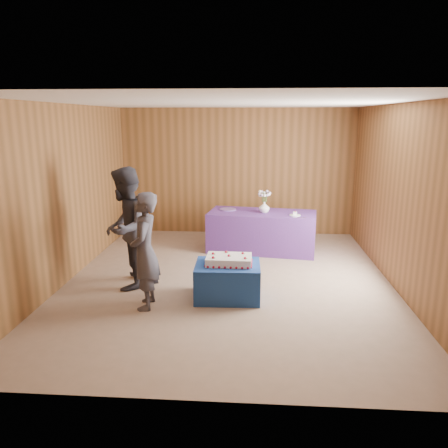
# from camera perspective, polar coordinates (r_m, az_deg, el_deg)

# --- Properties ---
(ground) EXTENTS (6.00, 6.00, 0.00)m
(ground) POSITION_cam_1_polar(r_m,az_deg,el_deg) (6.90, 0.58, -7.44)
(ground) COLOR gray
(ground) RESTS_ON ground
(room_shell) EXTENTS (5.04, 6.04, 2.72)m
(room_shell) POSITION_cam_1_polar(r_m,az_deg,el_deg) (6.47, 0.62, 7.63)
(room_shell) COLOR brown
(room_shell) RESTS_ON ground
(cake_table) EXTENTS (0.92, 0.72, 0.50)m
(cake_table) POSITION_cam_1_polar(r_m,az_deg,el_deg) (6.20, 0.48, -7.44)
(cake_table) COLOR #1A4094
(cake_table) RESTS_ON ground
(serving_table) EXTENTS (2.10, 1.17, 0.75)m
(serving_table) POSITION_cam_1_polar(r_m,az_deg,el_deg) (8.37, 4.97, -0.97)
(serving_table) COLOR #603188
(serving_table) RESTS_ON ground
(sheet_cake) EXTENTS (0.66, 0.46, 0.15)m
(sheet_cake) POSITION_cam_1_polar(r_m,az_deg,el_deg) (6.11, 0.65, -4.71)
(sheet_cake) COLOR silver
(sheet_cake) RESTS_ON cake_table
(vase) EXTENTS (0.27, 0.27, 0.21)m
(vase) POSITION_cam_1_polar(r_m,az_deg,el_deg) (8.23, 5.27, 2.20)
(vase) COLOR white
(vase) RESTS_ON serving_table
(flower_spray) EXTENTS (0.25, 0.25, 0.19)m
(flower_spray) POSITION_cam_1_polar(r_m,az_deg,el_deg) (8.18, 5.31, 4.00)
(flower_spray) COLOR #3A6A2A
(flower_spray) RESTS_ON vase
(platter) EXTENTS (0.38, 0.38, 0.02)m
(platter) POSITION_cam_1_polar(r_m,az_deg,el_deg) (8.46, 0.51, 1.92)
(platter) COLOR #7351A2
(platter) RESTS_ON serving_table
(plate) EXTENTS (0.22, 0.22, 0.01)m
(plate) POSITION_cam_1_polar(r_m,az_deg,el_deg) (8.08, 9.26, 1.14)
(plate) COLOR white
(plate) RESTS_ON serving_table
(cake_slice) EXTENTS (0.08, 0.07, 0.08)m
(cake_slice) POSITION_cam_1_polar(r_m,az_deg,el_deg) (8.07, 9.27, 1.40)
(cake_slice) COLOR silver
(cake_slice) RESTS_ON plate
(knife) EXTENTS (0.26, 0.03, 0.00)m
(knife) POSITION_cam_1_polar(r_m,az_deg,el_deg) (7.91, 9.75, 0.83)
(knife) COLOR silver
(knife) RESTS_ON serving_table
(guest_left) EXTENTS (0.43, 0.60, 1.57)m
(guest_left) POSITION_cam_1_polar(r_m,az_deg,el_deg) (5.83, -10.30, -3.50)
(guest_left) COLOR #3A3944
(guest_left) RESTS_ON ground
(guest_right) EXTENTS (0.70, 0.89, 1.81)m
(guest_right) POSITION_cam_1_polar(r_m,az_deg,el_deg) (6.58, -12.68, -0.58)
(guest_right) COLOR #31313B
(guest_right) RESTS_ON ground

